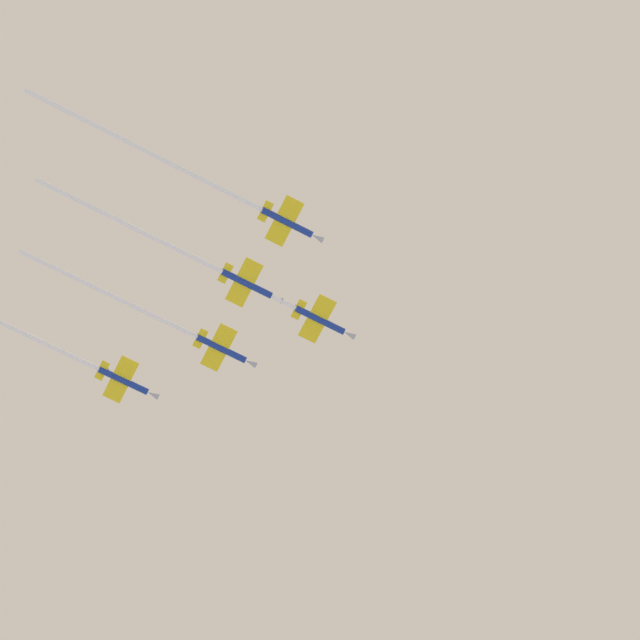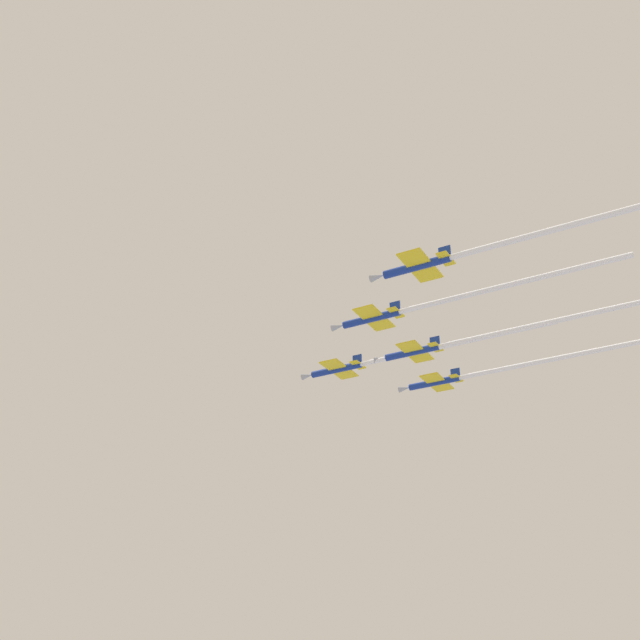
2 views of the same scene
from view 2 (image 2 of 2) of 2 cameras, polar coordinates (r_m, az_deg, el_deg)
jet_lead at (r=148.35m, az=5.15°, el=-2.68°), size 33.85×37.69×2.73m
jet_port_inner at (r=132.06m, az=8.34°, el=1.24°), size 34.33×38.22×2.73m
jet_starboard_inner at (r=155.01m, az=13.80°, el=-3.23°), size 41.44×46.17×2.73m
jet_port_outer at (r=143.30m, az=11.14°, el=-1.27°), size 35.02×38.99×2.73m
jet_starboard_outer at (r=115.50m, az=13.36°, el=5.47°), size 37.70×41.99×2.73m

